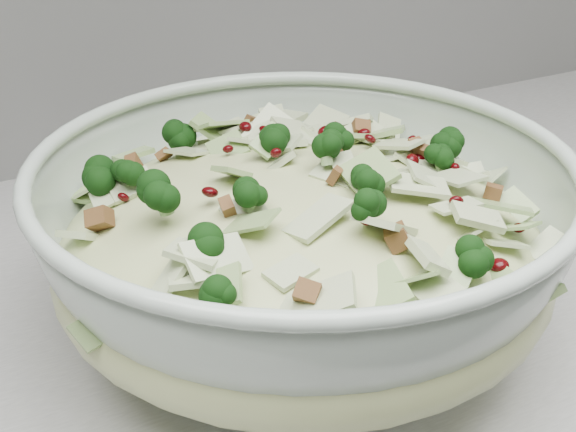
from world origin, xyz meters
name	(u,v)px	position (x,y,z in m)	size (l,w,h in m)	color
mixing_bowl	(302,250)	(-0.37, 1.60, 0.97)	(0.47, 0.47, 0.14)	#A9BAAA
salad	(303,219)	(-0.37, 1.60, 1.00)	(0.46, 0.46, 0.14)	beige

